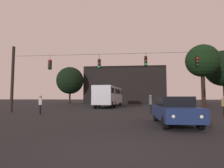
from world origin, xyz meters
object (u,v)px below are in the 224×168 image
Objects in this scene: pedestrian_crossing_center at (40,104)px; pedestrian_crossing_right at (151,103)px; tree_left_silhouette at (202,61)px; tree_behind_building at (70,80)px; city_bus at (110,95)px; tree_right_far at (223,68)px; car_near_right at (174,110)px.

pedestrian_crossing_right is (9.69, 1.19, 0.03)m from pedestrian_crossing_center.
tree_behind_building is (-23.18, 13.52, -1.19)m from tree_left_silhouette.
pedestrian_crossing_right is at bearing -66.25° from city_bus.
tree_left_silhouette is (17.79, 10.05, 5.48)m from pedestrian_crossing_center.
pedestrian_crossing_center is 24.55m from tree_behind_building.
tree_behind_building is 0.92× the size of tree_right_far.
car_near_right is 17.75m from tree_left_silhouette.
tree_right_far is at bearing 57.43° from car_near_right.
car_near_right is at bearing -122.57° from tree_right_far.
city_bus is 13.28m from pedestrian_crossing_center.
city_bus is 15.50m from tree_behind_building.
tree_behind_building is 29.62m from tree_right_far.
pedestrian_crossing_center is 0.19× the size of tree_left_silhouette.
city_bus reaches higher than pedestrian_crossing_right.
tree_right_far reaches higher than pedestrian_crossing_center.
city_bus reaches higher than car_near_right.
tree_left_silhouette is at bearing -10.07° from city_bus.
pedestrian_crossing_right is at bearing -56.02° from tree_behind_building.
car_near_right is at bearing -72.59° from city_bus.
car_near_right is 24.18m from tree_right_far.
tree_left_silhouette is at bearing -136.67° from tree_right_far.
tree_behind_building is at bearing 102.88° from pedestrian_crossing_center.
city_bus is at bearing 68.86° from pedestrian_crossing_center.
city_bus is at bearing 169.93° from tree_left_silhouette.
city_bus is at bearing -172.07° from tree_right_far.
pedestrian_crossing_center is (-4.78, -12.36, -0.94)m from city_bus.
city_bus is 13.97m from tree_left_silhouette.
tree_left_silhouette is (13.01, -2.31, 4.54)m from city_bus.
pedestrian_crossing_center reaches higher than car_near_right.
tree_right_far is at bearing -17.05° from tree_behind_building.
city_bus is 18.22m from car_near_right.
tree_right_far is (28.31, -8.68, 0.89)m from tree_behind_building.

